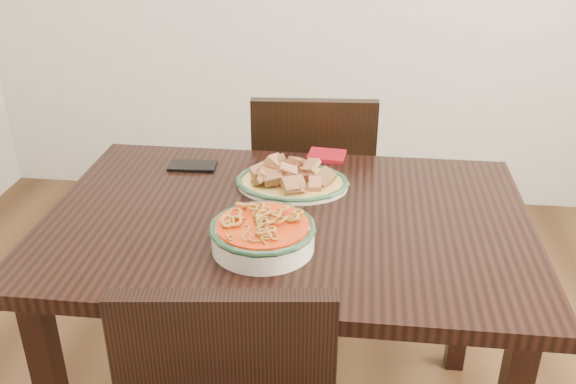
# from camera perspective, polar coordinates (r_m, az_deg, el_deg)

# --- Properties ---
(dining_table) EXTENTS (1.27, 0.84, 0.75)m
(dining_table) POSITION_cam_1_polar(r_m,az_deg,el_deg) (1.73, -0.08, -4.81)
(dining_table) COLOR black
(dining_table) RESTS_ON ground
(chair_far) EXTENTS (0.45, 0.45, 0.89)m
(chair_far) POSITION_cam_1_polar(r_m,az_deg,el_deg) (2.36, 2.23, -0.01)
(chair_far) COLOR black
(chair_far) RESTS_ON ground
(fish_plate) EXTENTS (0.32, 0.25, 0.11)m
(fish_plate) POSITION_cam_1_polar(r_m,az_deg,el_deg) (1.82, 0.38, 1.77)
(fish_plate) COLOR beige
(fish_plate) RESTS_ON dining_table
(noodle_bowl) EXTENTS (0.26, 0.26, 0.08)m
(noodle_bowl) POSITION_cam_1_polar(r_m,az_deg,el_deg) (1.52, -2.25, -3.58)
(noodle_bowl) COLOR beige
(noodle_bowl) RESTS_ON dining_table
(smartphone) EXTENTS (0.14, 0.08, 0.01)m
(smartphone) POSITION_cam_1_polar(r_m,az_deg,el_deg) (1.97, -8.47, 2.30)
(smartphone) COLOR black
(smartphone) RESTS_ON dining_table
(napkin) EXTENTS (0.12, 0.11, 0.01)m
(napkin) POSITION_cam_1_polar(r_m,az_deg,el_deg) (2.03, 3.46, 3.26)
(napkin) COLOR maroon
(napkin) RESTS_ON dining_table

